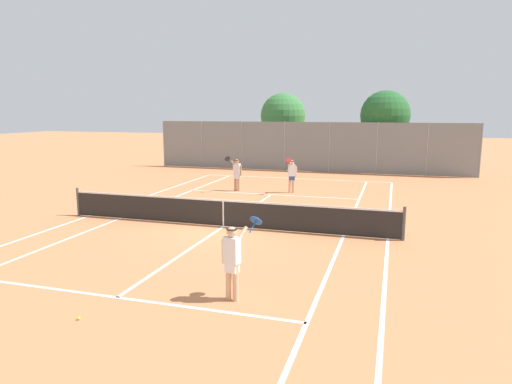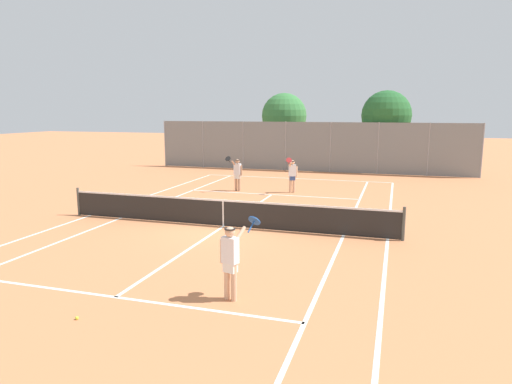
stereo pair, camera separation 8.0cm
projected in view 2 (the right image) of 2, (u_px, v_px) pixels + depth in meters
name	position (u px, v px, depth m)	size (l,w,h in m)	color
ground_plane	(223.00, 226.00, 15.84)	(120.00, 120.00, 0.00)	#CC7A4C
court_line_markings	(223.00, 226.00, 15.84)	(11.10, 23.90, 0.01)	silver
tennis_net	(223.00, 212.00, 15.76)	(12.00, 0.10, 1.07)	#474C47
player_near_side	(231.00, 258.00, 9.55)	(0.81, 0.70, 1.77)	#D8A884
player_far_left	(237.00, 173.00, 22.70)	(0.72, 0.72, 1.77)	tan
player_far_right	(292.00, 174.00, 22.22)	(0.45, 0.88, 1.77)	#D8A884
loose_tennis_ball_0	(77.00, 318.00, 8.77)	(0.07, 0.07, 0.07)	#D1DB33
loose_tennis_ball_1	(246.00, 219.00, 16.85)	(0.07, 0.07, 0.07)	#D1DB33
back_fence	(308.00, 147.00, 29.96)	(20.99, 0.08, 3.27)	gray
tree_behind_left	(283.00, 117.00, 33.93)	(3.33, 3.33, 5.27)	brown
tree_behind_right	(385.00, 117.00, 29.91)	(3.23, 3.23, 5.29)	brown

